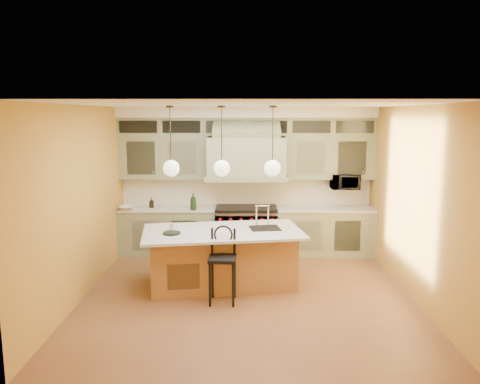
{
  "coord_description": "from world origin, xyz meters",
  "views": [
    {
      "loc": [
        -0.07,
        -6.89,
        2.76
      ],
      "look_at": [
        -0.11,
        0.7,
        1.5
      ],
      "focal_mm": 35.0,
      "sensor_mm": 36.0,
      "label": 1
    }
  ],
  "objects_px": {
    "range": "(246,230)",
    "kitchen_island": "(223,257)",
    "counter_stool": "(223,260)",
    "microwave": "(345,182)"
  },
  "relations": [
    {
      "from": "range",
      "to": "kitchen_island",
      "type": "height_order",
      "value": "kitchen_island"
    },
    {
      "from": "range",
      "to": "kitchen_island",
      "type": "distance_m",
      "value": 1.74
    },
    {
      "from": "range",
      "to": "kitchen_island",
      "type": "bearing_deg",
      "value": -103.1
    },
    {
      "from": "counter_stool",
      "to": "microwave",
      "type": "bearing_deg",
      "value": 50.16
    },
    {
      "from": "counter_stool",
      "to": "kitchen_island",
      "type": "bearing_deg",
      "value": 95.16
    },
    {
      "from": "range",
      "to": "microwave",
      "type": "relative_size",
      "value": 2.21
    },
    {
      "from": "range",
      "to": "counter_stool",
      "type": "bearing_deg",
      "value": -98.57
    },
    {
      "from": "counter_stool",
      "to": "microwave",
      "type": "distance_m",
      "value": 3.51
    },
    {
      "from": "kitchen_island",
      "to": "microwave",
      "type": "distance_m",
      "value": 3.11
    },
    {
      "from": "range",
      "to": "counter_stool",
      "type": "distance_m",
      "value": 2.45
    }
  ]
}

